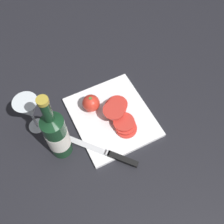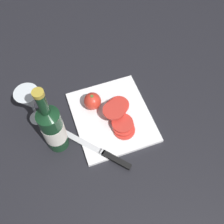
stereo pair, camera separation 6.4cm
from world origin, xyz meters
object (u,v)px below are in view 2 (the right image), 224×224
(whole_tomato, at_px, (92,101))
(tomato_slice_stack_near, at_px, (116,108))
(wine_bottle, at_px, (53,129))
(knife, at_px, (109,156))
(wine_glass, at_px, (30,102))
(tomato_slice_stack_far, at_px, (123,127))

(whole_tomato, xyz_separation_m, tomato_slice_stack_near, (-0.05, -0.08, -0.01))
(wine_bottle, distance_m, knife, 0.22)
(knife, xyz_separation_m, tomato_slice_stack_near, (0.17, -0.09, 0.02))
(wine_glass, height_order, tomato_slice_stack_far, wine_glass)
(wine_bottle, distance_m, tomato_slice_stack_far, 0.26)
(wine_glass, height_order, tomato_slice_stack_near, wine_glass)
(whole_tomato, distance_m, tomato_slice_stack_near, 0.10)
(wine_bottle, relative_size, tomato_slice_stack_near, 2.68)
(wine_bottle, bearing_deg, wine_glass, 21.32)
(wine_bottle, height_order, wine_glass, wine_bottle)
(tomato_slice_stack_near, bearing_deg, wine_bottle, 101.60)
(wine_glass, distance_m, whole_tomato, 0.23)
(wine_glass, bearing_deg, knife, -140.41)
(wine_bottle, distance_m, whole_tomato, 0.21)
(knife, bearing_deg, whole_tomato, -43.62)
(wine_glass, height_order, whole_tomato, wine_glass)
(wine_bottle, height_order, whole_tomato, wine_bottle)
(wine_bottle, bearing_deg, tomato_slice_stack_far, -96.74)
(whole_tomato, bearing_deg, tomato_slice_stack_near, -124.79)
(wine_bottle, distance_m, wine_glass, 0.14)
(whole_tomato, distance_m, knife, 0.23)
(wine_bottle, xyz_separation_m, tomato_slice_stack_near, (0.05, -0.25, -0.08))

